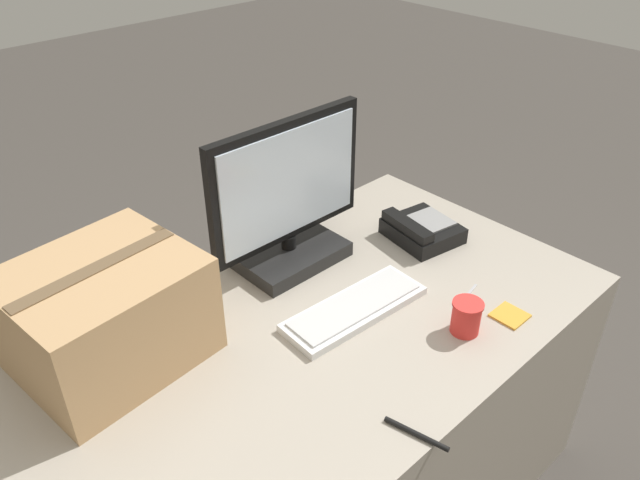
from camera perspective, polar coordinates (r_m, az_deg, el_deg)
name	(u,v)px	position (r m, az deg, el deg)	size (l,w,h in m)	color
office_desk	(288,445)	(1.86, -2.95, -18.22)	(1.80, 0.90, 0.76)	#A89E8E
monitor	(288,208)	(1.79, -2.95, 2.98)	(0.52, 0.23, 0.44)	black
keyboard	(355,308)	(1.68, 3.20, -6.24)	(0.42, 0.17, 0.03)	silver
desk_phone	(421,230)	(1.99, 9.23, 0.92)	(0.22, 0.24, 0.08)	black
paper_cup_right	(466,317)	(1.64, 13.22, -6.87)	(0.08, 0.08, 0.09)	red
spoon	(462,301)	(1.76, 12.88, -5.50)	(0.14, 0.04, 0.00)	#B2B2B7
cardboard_box	(106,314)	(1.55, -18.95, -6.44)	(0.44, 0.39, 0.27)	tan
pen_marker	(416,434)	(1.40, 8.80, -17.11)	(0.05, 0.15, 0.01)	black
sticky_note_pad	(510,315)	(1.74, 16.96, -6.62)	(0.08, 0.08, 0.01)	gold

